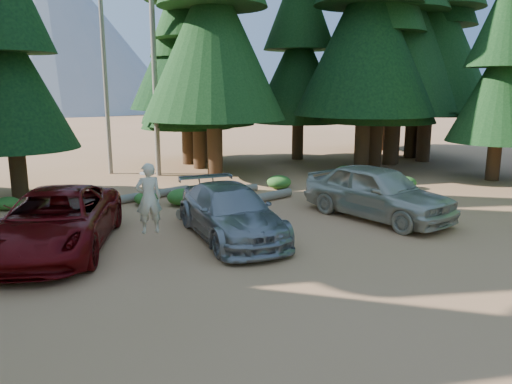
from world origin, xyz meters
TOP-DOWN VIEW (x-y plane):
  - ground at (0.00, 0.00)m, footprint 160.00×160.00m
  - forest_belt_north at (0.00, 15.00)m, footprint 36.00×7.00m
  - snag_front at (0.80, 14.50)m, footprint 0.24×0.24m
  - snag_back at (-1.20, 16.00)m, footprint 0.20×0.20m
  - mountain_peak at (-2.59, 88.23)m, footprint 48.00×50.00m
  - red_pickup at (-4.36, 4.62)m, footprint 4.31×6.25m
  - silver_minivan_center at (0.19, 3.75)m, footprint 2.23×5.11m
  - silver_minivan_right at (5.29, 3.73)m, footprint 3.22×5.47m
  - frisbee_player at (-2.20, 3.32)m, footprint 0.67×0.45m
  - log_left at (-1.24, 9.44)m, footprint 4.33×1.62m
  - log_mid at (1.78, 9.37)m, footprint 3.56×0.53m
  - log_right at (1.83, 7.00)m, footprint 4.98×1.84m
  - shrub_far_left at (-4.45, 7.83)m, footprint 0.89×0.89m
  - shrub_left at (-5.64, 10.00)m, footprint 0.82×0.82m
  - shrub_center_left at (0.06, 8.12)m, footprint 1.08×1.08m
  - shrub_center_right at (-1.11, 8.69)m, footprint 0.87×0.87m
  - shrub_right at (4.59, 9.26)m, footprint 1.01×1.01m
  - shrub_far_right at (8.35, 9.75)m, footprint 1.18×1.18m
  - shrub_edge_east at (9.41, 7.06)m, footprint 0.92×0.92m

SIDE VIEW (x-z plane):
  - ground at x=0.00m, z-range 0.00..0.00m
  - forest_belt_north at x=0.00m, z-range -11.00..11.00m
  - log_mid at x=1.78m, z-range 0.00..0.29m
  - log_left at x=-1.24m, z-range 0.00..0.32m
  - log_right at x=1.83m, z-range 0.00..0.33m
  - shrub_left at x=-5.64m, z-range 0.00..0.45m
  - shrub_center_right at x=-1.11m, z-range 0.00..0.48m
  - shrub_far_left at x=-4.45m, z-range 0.00..0.49m
  - shrub_edge_east at x=9.41m, z-range 0.00..0.50m
  - shrub_right at x=4.59m, z-range 0.00..0.56m
  - shrub_center_left at x=0.06m, z-range 0.00..0.59m
  - shrub_far_right at x=8.35m, z-range 0.00..0.65m
  - silver_minivan_center at x=0.19m, z-range 0.00..1.46m
  - red_pickup at x=-4.36m, z-range 0.00..1.59m
  - silver_minivan_right at x=5.29m, z-range 0.00..1.75m
  - frisbee_player at x=-2.20m, z-range 0.56..2.36m
  - snag_back at x=-1.20m, z-range 0.00..10.00m
  - snag_front at x=0.80m, z-range 0.00..12.00m
  - mountain_peak at x=-2.59m, z-range -1.29..26.71m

